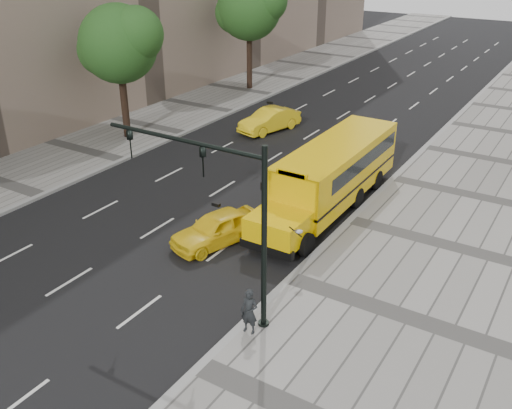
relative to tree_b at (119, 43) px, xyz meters
The scene contains 12 objects.
ground 12.38m from the tree_b, 17.08° to the right, with size 140.00×140.00×0.00m, color black.
sidewalk_museum 23.37m from the tree_b, ahead, with size 12.00×140.00×0.15m, color gray.
sidewalk_far 6.65m from the tree_b, 100.40° to the right, with size 6.00×140.00×0.15m, color gray.
curb_museum 17.70m from the tree_b, 11.03° to the right, with size 0.30×140.00×0.15m, color gray.
curb_far 7.05m from the tree_b, 52.98° to the right, with size 0.30×140.00×0.15m, color gray.
tree_b is the anchor object (origin of this frame).
tree_c 14.29m from the tree_b, 89.97° to the left, with size 5.59×4.97×8.90m.
school_bus 15.59m from the tree_b, ahead, with size 2.96×11.56×3.19m.
taxi_near 15.58m from the tree_b, 32.37° to the right, with size 1.64×4.07×1.39m, color yellow.
taxi_far 10.38m from the tree_b, 41.77° to the left, with size 1.54×4.41×1.45m, color yellow.
pedestrian 21.39m from the tree_b, 36.11° to the right, with size 0.58×0.38×1.59m, color black.
traffic_signal 19.59m from the tree_b, 36.88° to the right, with size 6.18×0.36×6.40m.
Camera 1 is at (14.42, -21.53, 11.90)m, focal length 40.00 mm.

